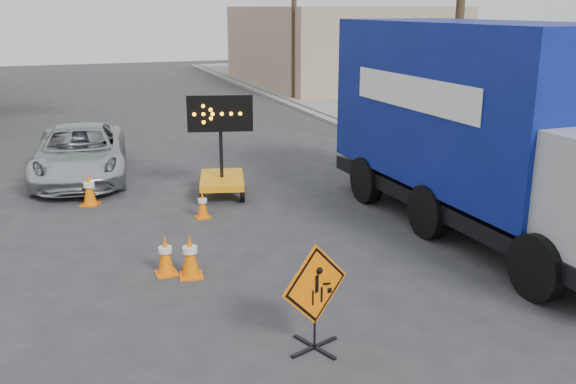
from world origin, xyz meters
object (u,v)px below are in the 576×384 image
box_truck (487,140)px  construction_sign (315,294)px  arrow_board (222,173)px  pickup_truck (80,153)px

box_truck → construction_sign: bearing=-148.5°
arrow_board → box_truck: box_truck is taller
pickup_truck → construction_sign: bearing=-70.6°
construction_sign → pickup_truck: construction_sign is taller
arrow_board → construction_sign: bearing=-80.6°
arrow_board → box_truck: bearing=-30.1°
construction_sign → box_truck: (5.20, 3.39, 1.13)m
construction_sign → pickup_truck: bearing=83.1°
construction_sign → arrow_board: size_ratio=0.61×
construction_sign → arrow_board: arrow_board is taller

